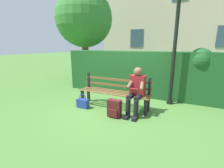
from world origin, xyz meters
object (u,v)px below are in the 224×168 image
Objects in this scene: lamp_post at (177,27)px; backpack at (114,109)px; park_bench at (114,92)px; person_seated at (136,90)px; handbag at (83,103)px; tree at (83,20)px.

backpack is at bearing 53.44° from lamp_post.
person_seated reaches higher than park_bench.
handbag is at bearing 30.26° from park_bench.
backpack is (-3.31, 3.51, -2.71)m from tree.
handbag is 0.11× the size of lamp_post.
tree reaches higher than park_bench.
person_seated is at bearing 166.50° from park_bench.
handbag is (1.05, -0.15, -0.08)m from backpack.
park_bench is 0.47× the size of tree.
lamp_post is at bearing -123.63° from person_seated.
backpack is 1.06m from handbag.
person_seated is 5.34m from tree.
person_seated is 0.32× the size of lamp_post.
backpack is at bearing 46.88° from person_seated.
backpack is at bearing 114.39° from park_bench.
handbag is at bearing 123.88° from tree.
person_seated is 0.73m from backpack.
tree is (3.71, -3.08, 2.29)m from person_seated.
person_seated is at bearing -168.74° from handbag.
handbag is (-2.26, 3.37, -2.78)m from tree.
park_bench is at bearing -13.50° from person_seated.
backpack is at bearing 172.09° from handbag.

